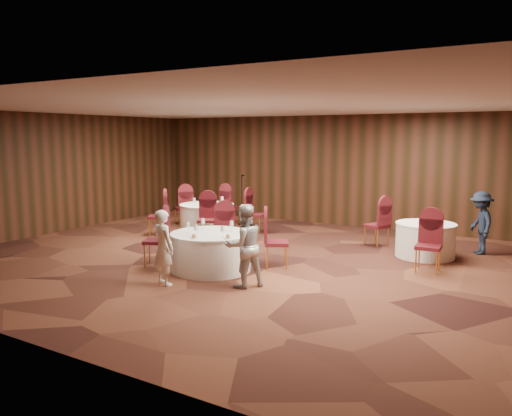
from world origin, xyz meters
The scene contains 15 objects.
ground centered at (0.00, 0.00, 0.00)m, with size 12.00×12.00×0.00m, color black.
room_shell centered at (0.00, 0.00, 1.96)m, with size 12.00×12.00×12.00m.
table_main centered at (-0.11, -1.00, 0.38)m, with size 1.57×1.57×0.74m.
table_left centered at (-2.62, 2.29, 0.38)m, with size 1.49×1.49×0.74m.
table_right centered at (3.24, 2.25, 0.38)m, with size 1.26×1.26×0.74m.
chairs_main centered at (-0.38, -0.37, 0.50)m, with size 2.90×2.20×1.00m.
chairs_left centered at (-2.61, 2.29, 0.50)m, with size 3.11×3.05×1.00m.
chairs_right centered at (2.78, 1.91, 0.50)m, with size 2.16×2.34×1.00m.
tabletop_main centered at (0.05, -1.11, 0.84)m, with size 1.08×1.12×0.22m.
tabletop_left centered at (-2.62, 2.29, 0.82)m, with size 0.76×0.77×0.22m.
tabletop_right centered at (3.48, 1.99, 0.90)m, with size 0.08×0.08×0.22m.
mic_stand centered at (-2.30, 3.59, 0.42)m, with size 0.24×0.24×1.48m.
woman_a centered at (-0.26, -2.20, 0.67)m, with size 0.49×0.32×1.33m, color white.
woman_b centered at (1.02, -1.58, 0.72)m, with size 0.70×0.55×1.45m, color #B7B7BC.
man_c centered at (4.22, 3.16, 0.70)m, with size 0.90×0.52×1.39m, color black.
Camera 1 is at (5.48, -8.70, 2.59)m, focal length 35.00 mm.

